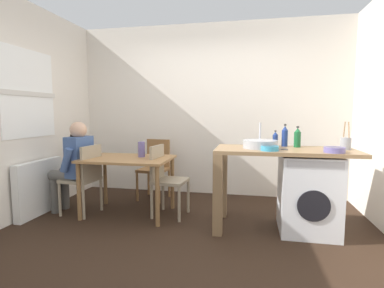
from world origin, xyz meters
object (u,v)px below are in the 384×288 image
object	(u,v)px
dining_table	(128,165)
chair_person_seat	(85,176)
washing_machine	(308,194)
colander	(334,149)
vase	(141,149)
chair_opposite	(165,176)
mixing_bowl	(270,148)
chair_spare_by_wall	(155,165)
seated_person	(74,162)
bottle_clear_small	(297,138)
bottle_tall_green	(275,139)
bottle_squat_brown	(285,136)
utensil_crock	(346,143)

from	to	relation	value
dining_table	chair_person_seat	size ratio (longest dim) A/B	1.22
chair_person_seat	washing_machine	distance (m)	2.72
colander	vase	xyz separation A→B (m)	(-2.21, 0.46, -0.11)
chair_opposite	mixing_bowl	size ratio (longest dim) A/B	4.88
chair_person_seat	chair_spare_by_wall	distance (m)	1.10
washing_machine	mixing_bowl	size ratio (longest dim) A/B	4.66
colander	dining_table	bearing A→B (deg)	171.28
chair_spare_by_wall	washing_machine	size ratio (longest dim) A/B	1.05
seated_person	bottle_clear_small	xyz separation A→B (m)	(2.77, 0.13, 0.36)
mixing_bowl	bottle_tall_green	bearing A→B (deg)	78.52
seated_person	vase	xyz separation A→B (m)	(0.86, 0.19, 0.17)
washing_machine	vase	bearing A→B (deg)	173.12
chair_opposite	bottle_squat_brown	size ratio (longest dim) A/B	3.42
chair_person_seat	bottle_squat_brown	bearing A→B (deg)	-78.27
bottle_squat_brown	bottle_clear_small	world-z (taller)	bottle_squat_brown
chair_person_seat	vase	size ratio (longest dim) A/B	4.51
chair_spare_by_wall	bottle_squat_brown	bearing A→B (deg)	167.60
washing_machine	bottle_tall_green	bearing A→B (deg)	147.25
bottle_squat_brown	bottle_clear_small	distance (m)	0.15
seated_person	bottle_squat_brown	distance (m)	2.67
chair_opposite	chair_spare_by_wall	size ratio (longest dim) A/B	1.00
mixing_bowl	colander	size ratio (longest dim) A/B	0.92
chair_person_seat	bottle_clear_small	xyz separation A→B (m)	(2.61, 0.15, 0.52)
chair_spare_by_wall	colander	bearing A→B (deg)	161.23
colander	vase	bearing A→B (deg)	168.19
chair_person_seat	colander	distance (m)	2.95
vase	chair_person_seat	bearing A→B (deg)	-163.28
bottle_squat_brown	utensil_crock	size ratio (longest dim) A/B	0.88
bottle_tall_green	bottle_squat_brown	size ratio (longest dim) A/B	0.71
bottle_tall_green	vase	world-z (taller)	bottle_tall_green
chair_spare_by_wall	dining_table	bearing A→B (deg)	89.91
colander	vase	distance (m)	2.26
washing_machine	mixing_bowl	world-z (taller)	mixing_bowl
dining_table	mixing_bowl	bearing A→B (deg)	-11.13
bottle_clear_small	vase	distance (m)	1.92
bottle_tall_green	colander	size ratio (longest dim) A/B	0.93
dining_table	bottle_clear_small	world-z (taller)	bottle_clear_small
bottle_clear_small	bottle_tall_green	bearing A→B (deg)	170.46
chair_spare_by_wall	bottle_tall_green	world-z (taller)	bottle_tall_green
chair_spare_by_wall	seated_person	xyz separation A→B (m)	(-0.82, -0.86, 0.16)
dining_table	bottle_clear_small	distance (m)	2.10
seated_person	utensil_crock	distance (m)	3.26
bottle_tall_green	bottle_clear_small	size ratio (longest dim) A/B	0.78
bottle_clear_small	dining_table	bearing A→B (deg)	-178.90
vase	bottle_tall_green	bearing A→B (deg)	-0.68
dining_table	chair_person_seat	xyz separation A→B (m)	(-0.55, -0.11, -0.14)
mixing_bowl	colander	distance (m)	0.62
bottle_tall_green	bottle_clear_small	bearing A→B (deg)	-9.54
chair_opposite	utensil_crock	size ratio (longest dim) A/B	3.00
vase	chair_spare_by_wall	bearing A→B (deg)	93.36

